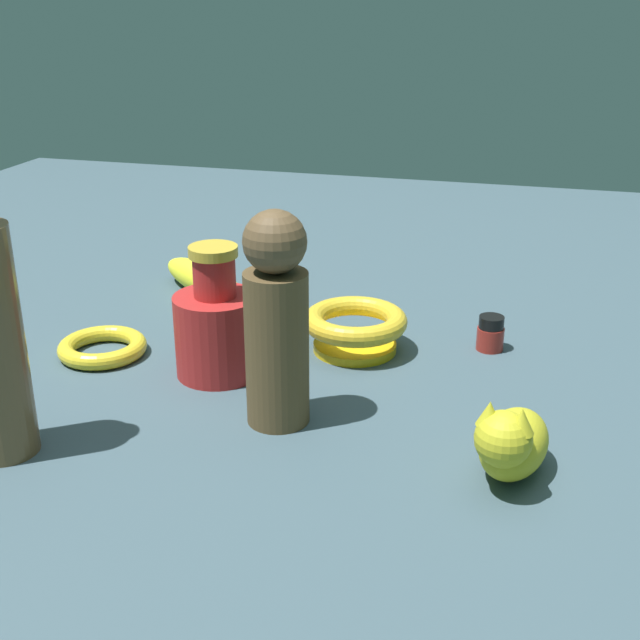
% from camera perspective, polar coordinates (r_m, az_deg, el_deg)
% --- Properties ---
extents(ground, '(2.00, 2.00, 0.00)m').
position_cam_1_polar(ground, '(0.92, 0.00, -3.60)').
color(ground, '#384C56').
extents(person_figure_adult, '(0.08, 0.08, 0.21)m').
position_cam_1_polar(person_figure_adult, '(0.78, -3.03, -0.09)').
color(person_figure_adult, brown).
rests_on(person_figure_adult, ground).
extents(bottle_short, '(0.09, 0.09, 0.15)m').
position_cam_1_polar(bottle_short, '(0.91, -7.13, -0.46)').
color(bottle_short, '#A62221').
rests_on(bottle_short, ground).
extents(cat_figurine, '(0.13, 0.08, 0.08)m').
position_cam_1_polar(cat_figurine, '(0.74, 13.05, -8.14)').
color(cat_figurine, gold).
rests_on(cat_figurine, ground).
extents(nail_polish_jar, '(0.03, 0.03, 0.04)m').
position_cam_1_polar(nail_polish_jar, '(0.99, 11.68, -0.91)').
color(nail_polish_jar, maroon).
rests_on(nail_polish_jar, ground).
extents(bangle, '(0.10, 0.10, 0.02)m').
position_cam_1_polar(bangle, '(1.00, -14.78, -1.83)').
color(bangle, gold).
rests_on(bangle, ground).
extents(banana, '(0.14, 0.17, 0.04)m').
position_cam_1_polar(banana, '(1.16, -8.02, 2.80)').
color(banana, yellow).
rests_on(banana, ground).
extents(bowl, '(0.12, 0.12, 0.05)m').
position_cam_1_polar(bowl, '(0.97, 2.44, -0.44)').
color(bowl, gold).
rests_on(bowl, ground).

